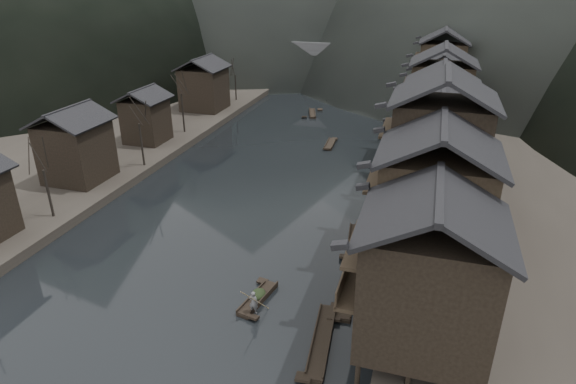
% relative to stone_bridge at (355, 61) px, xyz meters
% --- Properties ---
extents(water, '(300.00, 300.00, 0.00)m').
position_rel_stone_bridge_xyz_m(water, '(0.00, -72.00, -5.11)').
color(water, black).
rests_on(water, ground).
extents(right_bank, '(40.00, 200.00, 1.80)m').
position_rel_stone_bridge_xyz_m(right_bank, '(35.00, -32.00, -4.21)').
color(right_bank, '#2D2823').
rests_on(right_bank, ground).
extents(left_bank, '(40.00, 200.00, 1.20)m').
position_rel_stone_bridge_xyz_m(left_bank, '(-35.00, -32.00, -4.51)').
color(left_bank, '#2D2823').
rests_on(left_bank, ground).
extents(stilt_houses, '(9.00, 67.60, 15.91)m').
position_rel_stone_bridge_xyz_m(stilt_houses, '(17.28, -52.78, 3.64)').
color(stilt_houses, black).
rests_on(stilt_houses, ground).
extents(left_houses, '(8.10, 53.20, 8.73)m').
position_rel_stone_bridge_xyz_m(left_houses, '(-20.50, -51.88, 0.55)').
color(left_houses, black).
rests_on(left_houses, left_bank).
extents(bare_trees, '(4.00, 61.79, 8.00)m').
position_rel_stone_bridge_xyz_m(bare_trees, '(-17.00, -55.59, 1.57)').
color(bare_trees, black).
rests_on(bare_trees, left_bank).
extents(moored_sampans, '(3.27, 57.27, 0.47)m').
position_rel_stone_bridge_xyz_m(moored_sampans, '(12.02, -54.49, -4.91)').
color(moored_sampans, black).
rests_on(moored_sampans, water).
extents(midriver_boats, '(8.31, 30.46, 0.45)m').
position_rel_stone_bridge_xyz_m(midriver_boats, '(-0.57, -26.23, -4.91)').
color(midriver_boats, black).
rests_on(midriver_boats, water).
extents(stone_bridge, '(40.00, 6.00, 9.00)m').
position_rel_stone_bridge_xyz_m(stone_bridge, '(0.00, 0.00, 0.00)').
color(stone_bridge, '#4C4C4F').
rests_on(stone_bridge, ground).
extents(hero_sampan, '(1.80, 4.94, 0.43)m').
position_rel_stone_bridge_xyz_m(hero_sampan, '(5.77, -75.92, -4.91)').
color(hero_sampan, black).
rests_on(hero_sampan, water).
extents(cargo_heap, '(1.07, 1.40, 0.64)m').
position_rel_stone_bridge_xyz_m(cargo_heap, '(5.73, -75.70, -4.35)').
color(cargo_heap, black).
rests_on(cargo_heap, hero_sampan).
extents(boatman, '(0.67, 0.44, 1.84)m').
position_rel_stone_bridge_xyz_m(boatman, '(6.08, -77.60, -3.76)').
color(boatman, '#5E5E61').
rests_on(boatman, hero_sampan).
extents(bamboo_pole, '(1.33, 2.43, 3.02)m').
position_rel_stone_bridge_xyz_m(bamboo_pole, '(6.28, -77.60, -1.33)').
color(bamboo_pole, '#8C7A51').
rests_on(bamboo_pole, boatman).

